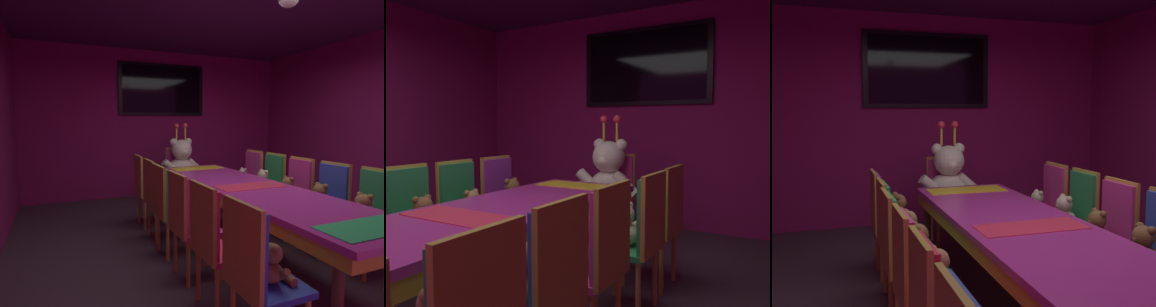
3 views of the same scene
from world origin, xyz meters
TOP-DOWN VIEW (x-y plane):
  - wall_back at (0.00, 3.20)m, footprint 5.20×0.12m
  - banquet_table at (0.00, 0.00)m, footprint 0.90×3.39m
  - chair_left_3 at (-0.87, 0.29)m, footprint 0.42×0.41m
  - teddy_left_3 at (-0.73, 0.29)m, footprint 0.25×0.32m
  - chair_left_4 at (-0.85, 0.79)m, footprint 0.42×0.41m
  - teddy_left_4 at (-0.70, 0.79)m, footprint 0.23×0.29m
  - chair_left_5 at (-0.84, 1.32)m, footprint 0.42×0.41m
  - teddy_left_5 at (-0.70, 1.32)m, footprint 0.26×0.33m
  - chair_right_2 at (0.85, -0.27)m, footprint 0.42×0.41m
  - teddy_right_2 at (0.71, -0.27)m, footprint 0.26×0.33m
  - chair_right_3 at (0.85, 0.26)m, footprint 0.42×0.41m
  - teddy_right_3 at (0.70, 0.26)m, footprint 0.24×0.32m
  - chair_right_4 at (0.88, 0.82)m, footprint 0.42×0.41m
  - teddy_right_4 at (0.74, 0.82)m, footprint 0.25×0.32m
  - chair_right_5 at (0.87, 1.33)m, footprint 0.42×0.41m
  - teddy_right_5 at (0.72, 1.33)m, footprint 0.21×0.27m
  - throne_chair at (0.00, 2.24)m, footprint 0.41×0.42m
  - king_teddy_bear at (0.00, 2.06)m, footprint 0.74×0.57m
  - wall_tv at (0.00, 3.11)m, footprint 1.69×0.06m

SIDE VIEW (x-z plane):
  - teddy_right_5 at x=0.72m, z-range 0.44..0.70m
  - teddy_left_4 at x=-0.70m, z-range 0.44..0.72m
  - teddy_right_3 at x=0.70m, z-range 0.44..0.74m
  - teddy_left_3 at x=-0.73m, z-range 0.44..0.74m
  - teddy_right_4 at x=0.74m, z-range 0.44..0.74m
  - teddy_right_2 at x=0.71m, z-range 0.44..0.75m
  - teddy_left_5 at x=-0.70m, z-range 0.44..0.75m
  - chair_left_3 at x=-0.87m, z-range 0.10..1.09m
  - chair_left_4 at x=-0.85m, z-range 0.10..1.09m
  - chair_left_5 at x=-0.84m, z-range 0.10..1.09m
  - chair_right_2 at x=0.85m, z-range 0.10..1.09m
  - chair_right_3 at x=0.85m, z-range 0.10..1.09m
  - chair_right_4 at x=0.88m, z-range 0.10..1.09m
  - chair_right_5 at x=0.87m, z-range 0.10..1.09m
  - throne_chair at x=0.00m, z-range 0.10..1.09m
  - banquet_table at x=0.00m, z-range 0.28..1.03m
  - king_teddy_bear at x=0.00m, z-range 0.29..1.24m
  - wall_back at x=0.00m, z-range 0.00..2.80m
  - wall_tv at x=0.00m, z-range 1.56..2.54m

